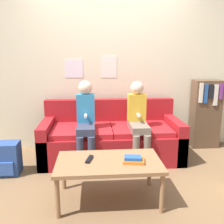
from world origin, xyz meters
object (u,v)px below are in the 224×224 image
at_px(coffee_table, 109,165).
at_px(tv_remote, 89,159).
at_px(bookshelf, 205,114).
at_px(backpack, 7,159).
at_px(person_left, 86,119).
at_px(person_right, 138,118).
at_px(couch, 111,139).

height_order(coffee_table, tv_remote, tv_remote).
relative_size(bookshelf, backpack, 2.64).
distance_m(person_left, person_right, 0.70).
distance_m(tv_remote, bookshelf, 2.30).
relative_size(couch, backpack, 4.76).
distance_m(couch, bookshelf, 1.59).
xyz_separation_m(coffee_table, backpack, (-1.21, 0.67, -0.18)).
xyz_separation_m(person_left, bookshelf, (1.88, 0.52, -0.09)).
distance_m(person_right, bookshelf, 1.29).
relative_size(person_right, bookshelf, 1.03).
bearing_deg(tv_remote, couch, 88.83).
distance_m(bookshelf, backpack, 2.97).
height_order(person_left, tv_remote, person_left).
xyz_separation_m(person_right, backpack, (-1.67, -0.24, -0.42)).
bearing_deg(tv_remote, person_right, 68.16).
distance_m(person_left, bookshelf, 1.95).
bearing_deg(coffee_table, bookshelf, 41.14).
bearing_deg(backpack, bookshelf, 14.91).
bearing_deg(couch, bookshelf, 12.30).
distance_m(person_left, tv_remote, 0.90).
distance_m(couch, backpack, 1.39).
bearing_deg(bookshelf, person_right, -156.14).
bearing_deg(person_right, couch, 151.33).
bearing_deg(bookshelf, tv_remote, -142.57).
bearing_deg(backpack, coffee_table, -29.02).
relative_size(coffee_table, bookshelf, 0.97).
bearing_deg(person_left, bookshelf, 15.48).
bearing_deg(person_right, tv_remote, -126.45).
distance_m(couch, person_right, 0.53).
bearing_deg(coffee_table, backpack, 150.98).
bearing_deg(backpack, person_left, 13.80).
bearing_deg(coffee_table, couch, 84.25).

